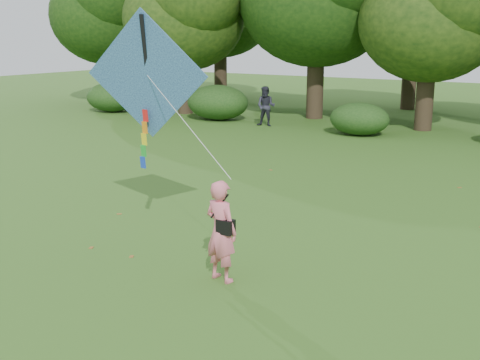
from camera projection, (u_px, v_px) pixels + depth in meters
The scene contains 7 objects.
ground at pixel (214, 292), 10.42m from camera, with size 100.00×100.00×0.00m, color #265114.
man_kite_flyer at pixel (221, 231), 10.73m from camera, with size 0.68×0.45×1.87m, color pink.
bystander_left at pixel (266, 106), 28.88m from camera, with size 0.93×0.72×1.91m, color #292937.
crossbody_bag at pixel (226, 226), 10.62m from camera, with size 0.43×0.20×0.72m.
flying_kite at pixel (147, 77), 12.60m from camera, with size 4.31×1.71×3.40m.
shrub_band at pixel (438, 120), 25.07m from camera, with size 39.15×3.22×1.88m.
fallen_leaves at pixel (278, 255), 12.16m from camera, with size 10.72×13.86×0.01m.
Camera 1 is at (5.53, -7.94, 4.37)m, focal length 45.00 mm.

